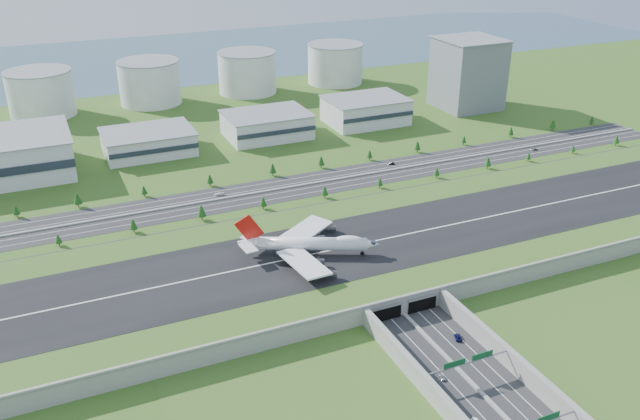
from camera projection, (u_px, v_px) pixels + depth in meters
name	position (u px, v px, depth m)	size (l,w,h in m)	color
ground	(351.00, 261.00, 325.15)	(1200.00, 1200.00, 0.00)	#2C4E18
airfield_deck	(352.00, 254.00, 323.33)	(520.00, 100.00, 9.20)	gray
underpass_road	(474.00, 378.00, 241.30)	(38.80, 120.40, 8.00)	#28282B
sign_gantry_near	(468.00, 363.00, 243.43)	(38.70, 0.70, 9.80)	gray
north_expressway	(281.00, 189.00, 403.86)	(560.00, 36.00, 0.12)	#28282B
tree_row	(284.00, 180.00, 405.08)	(507.48, 48.73, 8.47)	#3D2819
hangar_mid_a	(148.00, 142.00, 457.58)	(58.00, 42.00, 15.00)	silver
hangar_mid_b	(267.00, 125.00, 488.10)	(58.00, 42.00, 17.00)	silver
hangar_mid_c	(366.00, 111.00, 516.81)	(58.00, 42.00, 19.00)	silver
office_tower	(468.00, 74.00, 547.89)	(46.00, 46.00, 55.00)	slate
fuel_tank_a	(41.00, 94.00, 530.93)	(50.00, 50.00, 35.00)	silver
fuel_tank_b	(150.00, 83.00, 561.88)	(50.00, 50.00, 35.00)	silver
fuel_tank_c	(247.00, 73.00, 592.83)	(50.00, 50.00, 35.00)	silver
fuel_tank_d	(335.00, 64.00, 623.78)	(50.00, 50.00, 35.00)	silver
bay_water	(154.00, 58.00, 722.94)	(1200.00, 260.00, 0.06)	#38556B
boeing_747	(308.00, 244.00, 311.83)	(62.10, 57.29, 20.59)	white
car_0	(442.00, 377.00, 246.11)	(1.68, 4.18, 1.42)	#AFAFB4
car_2	(458.00, 337.00, 267.95)	(2.43, 5.27, 1.46)	#0D0F41
car_5	(391.00, 163.00, 440.04)	(1.51, 4.32, 1.42)	black
car_6	(534.00, 149.00, 464.90)	(2.37, 5.14, 1.43)	#ABABAF
car_7	(219.00, 194.00, 395.04)	(2.28, 5.61, 1.63)	white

